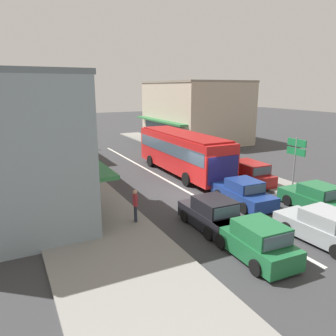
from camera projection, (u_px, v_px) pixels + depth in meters
ground_plane at (190, 193)px, 20.92m from camera, size 140.00×140.00×0.00m
lane_centre_line at (163, 178)px, 24.39m from camera, size 0.20×28.00×0.01m
sidewalk_left at (64, 182)px, 23.12m from camera, size 5.20×44.00×0.14m
kerb_right at (216, 164)px, 28.83m from camera, size 2.80×44.00×0.12m
shopfront_corner_near at (8, 152)px, 15.27m from camera, size 7.78×7.27×7.33m
shopfront_mid_block at (5, 134)px, 22.68m from camera, size 7.11×9.25×6.92m
shopfront_far_end at (3, 121)px, 29.99m from camera, size 8.98×7.28×7.24m
building_right_far at (194, 111)px, 41.09m from camera, size 9.86×13.04×7.35m
city_bus at (182, 150)px, 25.15m from camera, size 2.87×10.89×3.23m
hatchback_queue_gap_filler at (212, 214)px, 15.62m from camera, size 1.87×3.73×1.54m
sedan_behind_bus_near at (324, 228)px, 14.21m from camera, size 2.05×4.28×1.47m
sedan_adjacent_lane_trail at (243, 193)px, 18.85m from camera, size 2.02×4.26×1.47m
hatchback_behind_bus_mid at (256, 241)px, 12.87m from camera, size 1.92×3.76×1.54m
parked_sedan_kerb_front at (317, 199)px, 17.88m from camera, size 1.96×4.23×1.47m
parked_wagon_kerb_second at (247, 173)px, 22.96m from camera, size 2.05×4.56×1.58m
traffic_light_downstreet at (70, 123)px, 35.40m from camera, size 0.33×0.24×4.20m
directional_road_sign at (296, 152)px, 20.16m from camera, size 0.10×1.40×3.60m
pedestrian_with_handbag_near at (84, 157)px, 26.70m from camera, size 0.55×0.56×1.63m
pedestrian_browsing_midblock at (89, 166)px, 23.75m from camera, size 0.42×0.43×1.63m
pedestrian_far_walker at (135, 204)px, 15.99m from camera, size 0.30×0.55×1.63m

